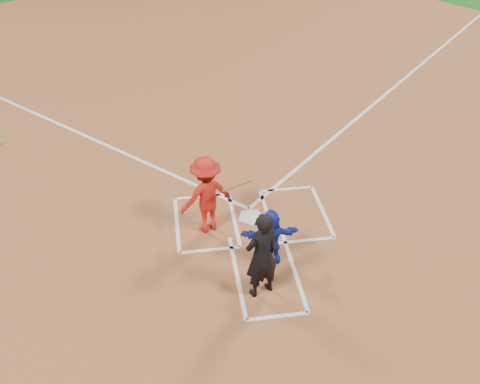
{
  "coord_description": "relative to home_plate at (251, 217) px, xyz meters",
  "views": [
    {
      "loc": [
        -1.56,
        -8.89,
        7.17
      ],
      "look_at": [
        -0.3,
        -0.4,
        1.0
      ],
      "focal_mm": 40.0,
      "sensor_mm": 36.0,
      "label": 1
    }
  ],
  "objects": [
    {
      "name": "ground",
      "position": [
        0.0,
        0.0,
        -0.02
      ],
      "size": [
        120.0,
        120.0,
        0.0
      ],
      "primitive_type": "plane",
      "color": "#145317",
      "rests_on": "ground"
    },
    {
      "name": "home_plate_dirt",
      "position": [
        0.0,
        6.0,
        -0.01
      ],
      "size": [
        28.0,
        28.0,
        0.01
      ],
      "primitive_type": "cylinder",
      "color": "brown",
      "rests_on": "ground"
    },
    {
      "name": "home_plate",
      "position": [
        0.0,
        0.0,
        0.0
      ],
      "size": [
        0.6,
        0.6,
        0.02
      ],
      "primitive_type": "cylinder",
      "rotation": [
        0.0,
        0.0,
        3.14
      ],
      "color": "silver",
      "rests_on": "home_plate_dirt"
    },
    {
      "name": "catcher",
      "position": [
        0.13,
        -1.4,
        0.6
      ],
      "size": [
        1.13,
        0.38,
        1.21
      ],
      "primitive_type": "imported",
      "rotation": [
        0.0,
        0.0,
        3.12
      ],
      "color": "#1624B8",
      "rests_on": "home_plate_dirt"
    },
    {
      "name": "umpire",
      "position": [
        -0.19,
        -2.17,
        0.88
      ],
      "size": [
        0.76,
        0.64,
        1.77
      ],
      "primitive_type": "imported",
      "rotation": [
        0.0,
        0.0,
        3.53
      ],
      "color": "black",
      "rests_on": "home_plate_dirt"
    },
    {
      "name": "chalk_markings",
      "position": [
        0.0,
        5.29,
        -0.01
      ],
      "size": [
        28.35,
        17.32,
        0.01
      ],
      "color": "white",
      "rests_on": "home_plate_dirt"
    },
    {
      "name": "batter_at_plate",
      "position": [
        -0.96,
        -0.22,
        0.85
      ],
      "size": [
        1.56,
        0.98,
        1.71
      ],
      "color": "red",
      "rests_on": "home_plate_dirt"
    }
  ]
}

